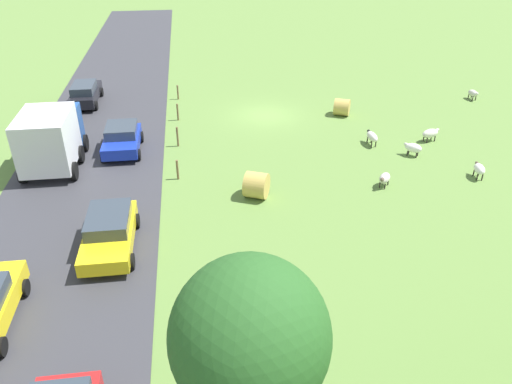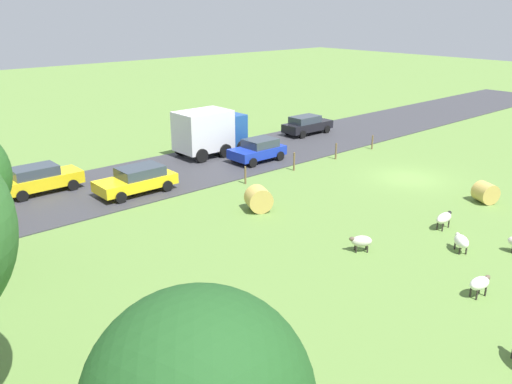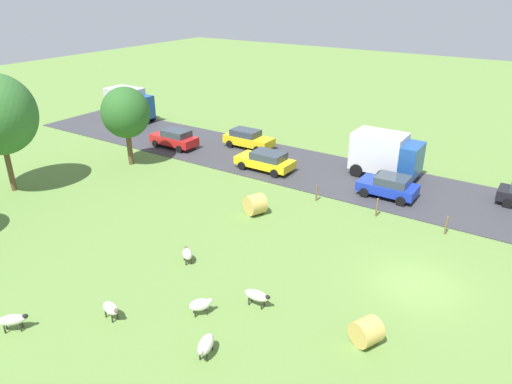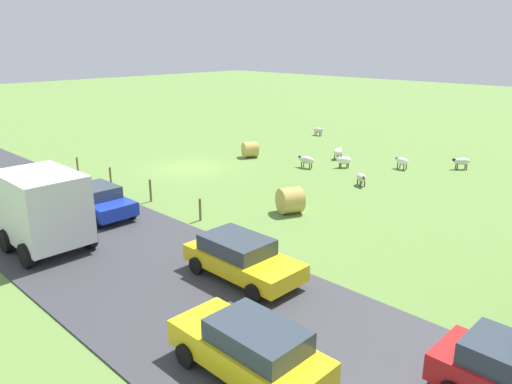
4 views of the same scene
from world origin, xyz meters
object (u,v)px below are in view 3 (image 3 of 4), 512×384
object	(u,v)px
car_4	(389,186)
car_3	(175,138)
sheep_5	(200,305)
hay_bale_1	(366,332)
hay_bale_0	(255,204)
car_1	(266,160)
car_0	(248,138)
sheep_6	(187,254)
sheep_2	(12,320)
sheep_1	(111,308)
truck_1	(129,104)
sheep_3	(206,345)
tree_1	(126,113)
sheep_0	(257,296)
truck_0	(385,154)

from	to	relation	value
car_4	car_3	bearing A→B (deg)	90.51
sheep_5	hay_bale_1	xyz separation A→B (m)	(2.28, -6.79, 0.07)
hay_bale_0	car_1	size ratio (longest dim) A/B	0.29
car_0	hay_bale_1	bearing A→B (deg)	-134.79
sheep_6	car_1	xyz separation A→B (m)	(13.34, 3.56, 0.35)
sheep_5	car_0	xyz separation A→B (m)	(19.97, 11.03, 0.39)
hay_bale_0	car_0	bearing A→B (deg)	36.25
sheep_2	car_0	bearing A→B (deg)	11.54
sheep_2	car_3	size ratio (longest dim) A/B	0.26
car_4	sheep_1	bearing A→B (deg)	162.96
hay_bale_0	truck_1	bearing A→B (deg)	64.80
sheep_6	hay_bale_0	distance (m)	6.66
sheep_1	sheep_3	size ratio (longest dim) A/B	0.84
sheep_1	sheep_6	size ratio (longest dim) A/B	1.06
sheep_3	car_4	world-z (taller)	car_4
sheep_5	hay_bale_0	xyz separation A→B (m)	(9.57, 3.41, 0.15)
truck_1	car_1	xyz separation A→B (m)	(-4.01, -19.31, -1.03)
tree_1	hay_bale_0	bearing A→B (deg)	-98.31
sheep_1	hay_bale_1	size ratio (longest dim) A/B	0.96
sheep_2	sheep_3	xyz separation A→B (m)	(3.32, -7.70, -0.01)
hay_bale_0	car_3	size ratio (longest dim) A/B	0.30
sheep_2	sheep_5	world-z (taller)	sheep_2
hay_bale_1	sheep_0	bearing A→B (deg)	94.80
sheep_2	sheep_5	bearing A→B (deg)	-48.79
sheep_3	truck_0	xyz separation A→B (m)	(22.00, 0.58, 1.28)
sheep_2	sheep_3	distance (m)	8.39
car_0	car_4	size ratio (longest dim) A/B	1.14
sheep_2	truck_1	xyz separation A→B (m)	(25.44, 20.24, 1.33)
truck_0	car_1	bearing A→B (deg)	115.76
truck_1	sheep_3	bearing A→B (deg)	-128.36
sheep_6	truck_1	distance (m)	28.74
tree_1	sheep_6	bearing A→B (deg)	-122.66
car_3	car_4	world-z (taller)	car_3
car_4	truck_1	bearing A→B (deg)	82.86
sheep_5	tree_1	bearing A→B (deg)	55.41
sheep_3	car_3	world-z (taller)	car_3
car_3	sheep_5	bearing A→B (deg)	-135.00
car_0	car_1	distance (m)	5.60
sheep_1	sheep_2	bearing A→B (deg)	134.27
sheep_2	hay_bale_0	xyz separation A→B (m)	(14.74, -2.49, 0.11)
truck_0	sheep_1	bearing A→B (deg)	169.29
sheep_2	sheep_6	size ratio (longest dim) A/B	1.11
sheep_5	sheep_6	distance (m)	4.39
sheep_1	car_1	xyz separation A→B (m)	(18.64, 3.80, 0.30)
hay_bale_1	car_4	world-z (taller)	car_4
sheep_0	sheep_1	distance (m)	6.41
hay_bale_0	truck_0	world-z (taller)	truck_0
sheep_3	truck_0	distance (m)	22.04
sheep_5	car_4	distance (m)	16.88
truck_0	car_3	bearing A→B (deg)	101.72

